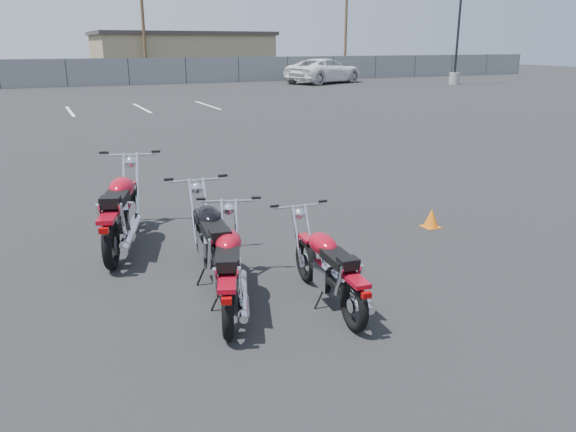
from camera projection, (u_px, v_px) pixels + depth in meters
name	position (u px, v px, depth m)	size (l,w,h in m)	color
ground	(294.00, 284.00, 6.68)	(120.00, 120.00, 0.00)	black
motorcycle_front_red	(122.00, 211.00, 7.73)	(1.23, 2.35, 1.16)	black
motorcycle_second_black	(213.00, 242.00, 6.64)	(0.84, 2.17, 1.06)	black
motorcycle_third_red	(229.00, 269.00, 5.97)	(1.08, 1.97, 0.98)	black
motorcycle_rear_red	(329.00, 268.00, 6.06)	(0.73, 1.88, 0.92)	black
training_cone_near	(431.00, 218.00, 8.70)	(0.25, 0.25, 0.29)	orange
light_pole_east	(457.00, 49.00, 38.75)	(0.80, 0.70, 9.48)	gray
chainlink_fence	(66.00, 73.00, 36.80)	(80.06, 0.06, 1.80)	slate
tan_building_east	(181.00, 54.00, 48.33)	(14.40, 9.40, 3.70)	#8C7D5A
utility_pole_c	(143.00, 16.00, 41.56)	(1.80, 0.24, 9.00)	#4F3824
utility_pole_d	(346.00, 21.00, 49.62)	(1.80, 0.24, 9.00)	#4F3824
parking_line_stripes	(31.00, 113.00, 23.05)	(15.12, 4.00, 0.01)	silver
white_van	(324.00, 64.00, 40.25)	(7.15, 2.86, 2.72)	white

